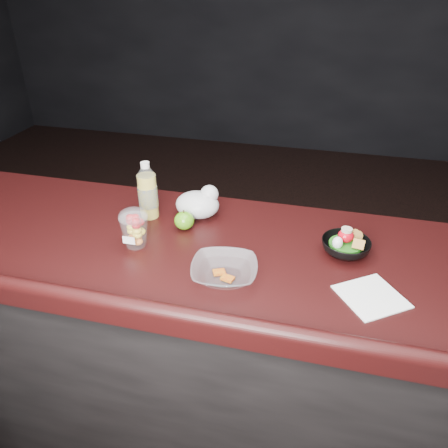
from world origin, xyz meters
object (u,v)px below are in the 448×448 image
Objects in this scene: fruit_cup at (134,227)px; lemonade_bottle at (148,194)px; green_apple at (184,221)px; snack_bowl at (345,245)px; takeout_bowl at (224,271)px.

lemonade_bottle is at bearing 99.18° from fruit_cup.
snack_bowl is (0.55, -0.02, -0.00)m from green_apple.
green_apple is (0.12, 0.14, -0.04)m from fruit_cup.
lemonade_bottle reaches higher than green_apple.
green_apple is (0.15, -0.05, -0.06)m from lemonade_bottle.
lemonade_bottle is 0.20m from fruit_cup.
green_apple reaches higher than takeout_bowl.
lemonade_bottle is 0.17m from green_apple.
lemonade_bottle reaches higher than takeout_bowl.
lemonade_bottle is at bearing 174.12° from snack_bowl.
snack_bowl reaches higher than takeout_bowl.
fruit_cup is 1.86× the size of green_apple.
lemonade_bottle is 1.58× the size of fruit_cup.
snack_bowl is 0.83× the size of takeout_bowl.
green_apple is at bearing -19.29° from lemonade_bottle.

